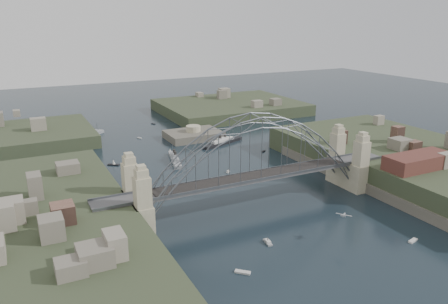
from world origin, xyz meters
TOP-DOWN VIEW (x-y plane):
  - ground at (0.00, 0.00)m, footprint 500.00×500.00m
  - bridge at (0.00, 0.00)m, footprint 84.00×13.80m
  - shore_west at (-57.32, 0.00)m, footprint 50.50×90.00m
  - shore_east at (57.32, 0.00)m, footprint 50.50×90.00m
  - headland_nw at (-55.00, 95.00)m, footprint 60.00×45.00m
  - headland_ne at (50.00, 110.00)m, footprint 70.00×55.00m
  - fort_island at (12.00, 70.00)m, footprint 22.00×16.00m
  - wharf_shed at (44.00, -14.00)m, footprint 20.00×8.00m
  - finger_pier at (39.00, -28.00)m, footprint 4.00×22.00m
  - naval_cruiser_near at (-5.65, 44.85)m, footprint 6.29×17.96m
  - naval_cruiser_far at (-25.74, 92.20)m, footprint 13.40×12.29m
  - ocean_liner at (19.05, 56.93)m, footprint 20.18×10.02m
  - aeroplane at (8.18, -24.82)m, footprint 2.31×3.04m
  - small_boat_a at (-16.69, 20.48)m, footprint 1.50×2.25m
  - small_boat_b at (5.64, 26.29)m, footprint 1.87×1.86m
  - small_boat_c at (-7.71, -18.85)m, footprint 1.51×3.30m
  - small_boat_d at (27.98, 40.84)m, footprint 2.15×1.63m
  - small_boat_e at (-25.69, 50.37)m, footprint 3.96×3.28m
  - small_boat_f at (-4.14, 53.89)m, footprint 1.59×1.52m
  - small_boat_g at (21.76, -32.75)m, footprint 2.92×1.58m
  - small_boat_h at (-8.06, 80.14)m, footprint 1.66×1.85m
  - small_boat_i at (34.90, 19.28)m, footprint 2.30×2.03m
  - small_boat_j at (-18.43, -26.67)m, footprint 2.96×2.85m
  - small_boat_k at (5.00, 102.05)m, footprint 1.68×1.96m

SIDE VIEW (x-z plane):
  - fort_island at x=12.00m, z-range -5.04..4.36m
  - ground at x=0.00m, z-range 0.00..0.00m
  - small_boat_d at x=27.98m, z-range -0.08..0.38m
  - small_boat_g at x=21.76m, z-range -0.08..0.38m
  - small_boat_h at x=-8.06m, z-range -0.08..0.38m
  - small_boat_i at x=34.90m, z-range -0.08..0.38m
  - small_boat_j at x=-18.43m, z-range -0.08..0.38m
  - small_boat_k at x=5.00m, z-range -0.08..0.38m
  - small_boat_c at x=-7.71m, z-range -0.43..0.99m
  - small_boat_b at x=5.64m, z-range -0.42..1.00m
  - headland_nw at x=-55.00m, z-range -4.00..5.00m
  - small_boat_e at x=-25.69m, z-range -0.57..1.80m
  - finger_pier at x=39.00m, z-range 0.00..1.40m
  - headland_ne at x=50.00m, z-range -4.00..5.50m
  - ocean_liner at x=19.05m, z-range -1.74..3.30m
  - naval_cruiser_near at x=-5.65m, z-range -1.85..3.51m
  - naval_cruiser_far at x=-25.74m, z-range -1.86..3.54m
  - small_boat_a at x=-16.69m, z-range -0.27..2.10m
  - small_boat_f at x=-4.14m, z-range -0.16..2.22m
  - shore_west at x=-57.32m, z-range -4.03..7.97m
  - shore_east at x=57.32m, z-range -4.03..7.97m
  - aeroplane at x=8.18m, z-range 5.72..6.23m
  - wharf_shed at x=44.00m, z-range 8.00..12.00m
  - bridge at x=0.00m, z-range 0.02..24.62m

